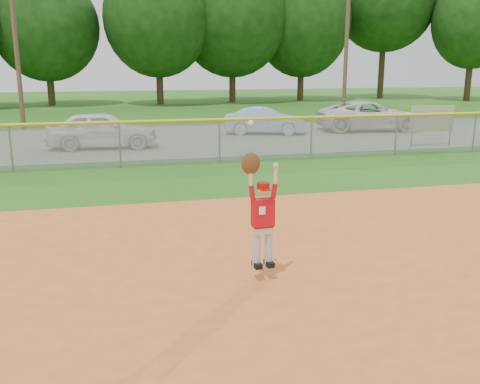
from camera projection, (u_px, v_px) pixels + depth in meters
name	position (u px, v px, depth m)	size (l,w,h in m)	color
ground	(339.00, 269.00, 8.98)	(120.00, 120.00, 0.00)	#245D15
clay_infield	(446.00, 363.00, 6.14)	(24.00, 16.00, 0.04)	#CB5E24
parking_strip	(193.00, 139.00, 24.08)	(44.00, 10.00, 0.03)	slate
car_white_a	(102.00, 130.00, 21.33)	(1.74, 4.32, 1.47)	white
car_blue	(265.00, 121.00, 25.59)	(1.34, 3.84, 1.27)	#93B5DB
car_white_b	(370.00, 116.00, 26.91)	(2.42, 5.25, 1.46)	silver
sponsor_sign	(432.00, 120.00, 21.77)	(1.89, 0.19, 1.68)	gray
outfield_fence	(220.00, 138.00, 18.21)	(40.06, 0.10, 1.55)	gray
power_lines	(193.00, 38.00, 28.87)	(19.40, 0.24, 9.00)	#4C3823
tree_line	(162.00, 10.00, 43.21)	(62.37, 13.00, 14.43)	#422D1C
ballplayer	(261.00, 211.00, 8.24)	(0.61, 0.27, 2.31)	silver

